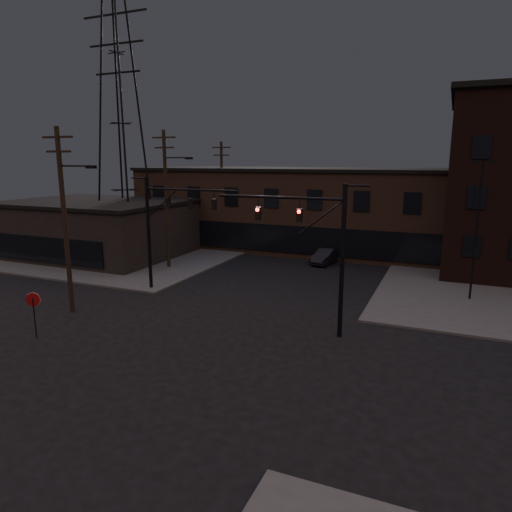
{
  "coord_description": "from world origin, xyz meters",
  "views": [
    {
      "loc": [
        11.37,
        -18.09,
        9.16
      ],
      "look_at": [
        0.89,
        6.41,
        3.5
      ],
      "focal_mm": 32.0,
      "sensor_mm": 36.0,
      "label": 1
    }
  ],
  "objects_px": {
    "stop_sign": "(33,304)",
    "car_crossing": "(326,256)",
    "traffic_signal_near": "(321,243)",
    "traffic_signal_far": "(163,221)"
  },
  "relations": [
    {
      "from": "car_crossing",
      "to": "traffic_signal_near",
      "type": "bearing_deg",
      "value": -65.87
    },
    {
      "from": "stop_sign",
      "to": "car_crossing",
      "type": "distance_m",
      "value": 24.95
    },
    {
      "from": "stop_sign",
      "to": "car_crossing",
      "type": "relative_size",
      "value": 0.6
    },
    {
      "from": "stop_sign",
      "to": "car_crossing",
      "type": "xyz_separation_m",
      "value": [
        9.44,
        23.07,
        -1.17
      ]
    },
    {
      "from": "traffic_signal_far",
      "to": "stop_sign",
      "type": "xyz_separation_m",
      "value": [
        -1.28,
        -9.99,
        -3.17
      ]
    },
    {
      "from": "traffic_signal_far",
      "to": "stop_sign",
      "type": "relative_size",
      "value": 3.23
    },
    {
      "from": "traffic_signal_far",
      "to": "stop_sign",
      "type": "bearing_deg",
      "value": -97.32
    },
    {
      "from": "traffic_signal_near",
      "to": "car_crossing",
      "type": "bearing_deg",
      "value": 103.28
    },
    {
      "from": "traffic_signal_far",
      "to": "stop_sign",
      "type": "height_order",
      "value": "traffic_signal_far"
    },
    {
      "from": "traffic_signal_near",
      "to": "car_crossing",
      "type": "distance_m",
      "value": 17.56
    }
  ]
}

